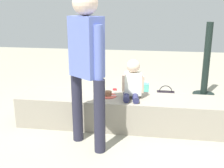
# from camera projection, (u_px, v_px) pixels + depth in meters

# --- Properties ---
(ground_plane) EXTENTS (12.00, 12.00, 0.00)m
(ground_plane) POSITION_uv_depth(u_px,v_px,m) (119.00, 125.00, 3.61)
(ground_plane) COLOR gray
(concrete_ledge) EXTENTS (2.56, 0.54, 0.39)m
(concrete_ledge) POSITION_uv_depth(u_px,v_px,m) (119.00, 111.00, 3.55)
(concrete_ledge) COLOR gray
(concrete_ledge) RESTS_ON ground_plane
(child_seated) EXTENTS (0.28, 0.33, 0.48)m
(child_seated) POSITION_uv_depth(u_px,v_px,m) (133.00, 81.00, 3.42)
(child_seated) COLOR #282950
(child_seated) RESTS_ON concrete_ledge
(adult_standing) EXTENTS (0.42, 0.36, 1.66)m
(adult_standing) POSITION_uv_depth(u_px,v_px,m) (87.00, 57.00, 2.83)
(adult_standing) COLOR #242434
(adult_standing) RESTS_ON ground_plane
(cake_plate) EXTENTS (0.22, 0.22, 0.07)m
(cake_plate) POSITION_uv_depth(u_px,v_px,m) (108.00, 95.00, 3.53)
(cake_plate) COLOR #E0594C
(cake_plate) RESTS_ON concrete_ledge
(gift_bag) EXTENTS (0.23, 0.12, 0.35)m
(gift_bag) POSITION_uv_depth(u_px,v_px,m) (141.00, 93.00, 4.42)
(gift_bag) COLOR #59C6B2
(gift_bag) RESTS_ON ground_plane
(railing_post) EXTENTS (0.36, 0.36, 1.24)m
(railing_post) POSITION_uv_depth(u_px,v_px,m) (206.00, 69.00, 4.63)
(railing_post) COLOR black
(railing_post) RESTS_ON ground_plane
(water_bottle_near_gift) EXTENTS (0.07, 0.07, 0.18)m
(water_bottle_near_gift) POSITION_uv_depth(u_px,v_px,m) (146.00, 104.00, 4.12)
(water_bottle_near_gift) COLOR silver
(water_bottle_near_gift) RESTS_ON ground_plane
(party_cup_red) EXTENTS (0.07, 0.07, 0.09)m
(party_cup_red) POSITION_uv_depth(u_px,v_px,m) (115.00, 91.00, 4.84)
(party_cup_red) COLOR red
(party_cup_red) RESTS_ON ground_plane
(handbag_black_leather) EXTENTS (0.26, 0.12, 0.33)m
(handbag_black_leather) POSITION_uv_depth(u_px,v_px,m) (165.00, 99.00, 4.24)
(handbag_black_leather) COLOR black
(handbag_black_leather) RESTS_ON ground_plane
(handbag_brown_canvas) EXTENTS (0.31, 0.14, 0.30)m
(handbag_brown_canvas) POSITION_uv_depth(u_px,v_px,m) (85.00, 102.00, 4.16)
(handbag_brown_canvas) COLOR brown
(handbag_brown_canvas) RESTS_ON ground_plane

